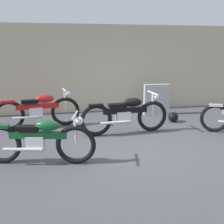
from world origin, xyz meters
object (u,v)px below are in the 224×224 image
object	(u,v)px
stone_marker	(156,100)
motorcycle_red	(39,110)
motorcycle_green	(39,140)
helmet	(173,117)
motorcycle_black	(126,115)

from	to	relation	value
stone_marker	motorcycle_red	distance (m)	3.59
motorcycle_red	motorcycle_green	bearing A→B (deg)	-93.10
helmet	motorcycle_black	size ratio (longest dim) A/B	0.13
stone_marker	motorcycle_red	xyz separation A→B (m)	(-3.53, -0.68, -0.00)
stone_marker	helmet	xyz separation A→B (m)	(0.17, -0.92, -0.34)
helmet	motorcycle_red	distance (m)	3.71
stone_marker	helmet	size ratio (longest dim) A/B	3.39
stone_marker	motorcycle_black	xyz separation A→B (m)	(-1.42, -1.63, -0.00)
helmet	motorcycle_green	world-z (taller)	motorcycle_green
stone_marker	motorcycle_black	world-z (taller)	motorcycle_black
motorcycle_black	motorcycle_red	size ratio (longest dim) A/B	1.01
motorcycle_black	motorcycle_red	xyz separation A→B (m)	(-2.10, 0.95, -0.00)
stone_marker	helmet	world-z (taller)	stone_marker
stone_marker	motorcycle_black	bearing A→B (deg)	-131.01
helmet	motorcycle_black	xyz separation A→B (m)	(-1.59, -0.72, 0.34)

